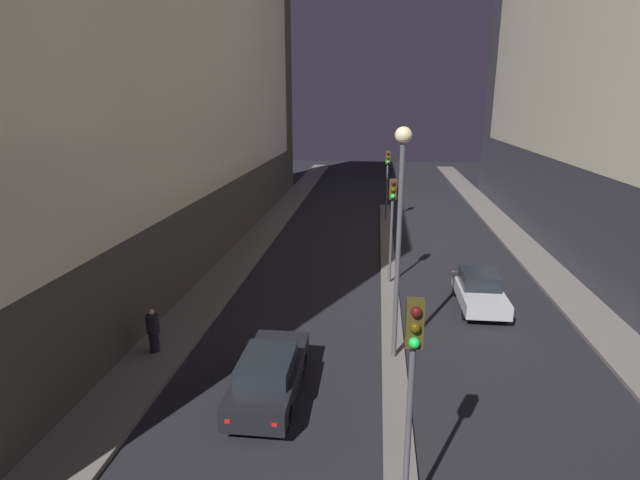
{
  "coord_description": "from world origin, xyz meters",
  "views": [
    {
      "loc": [
        -0.76,
        -5.42,
        8.39
      ],
      "look_at": [
        -3.92,
        22.41,
        0.5
      ],
      "focal_mm": 28.0,
      "sensor_mm": 36.0,
      "label": 1
    }
  ],
  "objects_px": {
    "traffic_light_mid": "(392,208)",
    "car_left_lane": "(269,374)",
    "traffic_light_far": "(387,170)",
    "pedestrian_on_left_sidewalk": "(153,330)",
    "car_right_lane": "(479,290)",
    "street_lamp": "(400,206)",
    "traffic_light_near": "(412,367)"
  },
  "relations": [
    {
      "from": "street_lamp",
      "to": "car_right_lane",
      "type": "bearing_deg",
      "value": 52.72
    },
    {
      "from": "car_left_lane",
      "to": "traffic_light_near",
      "type": "bearing_deg",
      "value": -49.39
    },
    {
      "from": "traffic_light_mid",
      "to": "street_lamp",
      "type": "height_order",
      "value": "street_lamp"
    },
    {
      "from": "traffic_light_mid",
      "to": "car_right_lane",
      "type": "height_order",
      "value": "traffic_light_mid"
    },
    {
      "from": "traffic_light_far",
      "to": "car_left_lane",
      "type": "bearing_deg",
      "value": -99.21
    },
    {
      "from": "traffic_light_mid",
      "to": "car_left_lane",
      "type": "distance_m",
      "value": 10.81
    },
    {
      "from": "traffic_light_near",
      "to": "traffic_light_mid",
      "type": "height_order",
      "value": "same"
    },
    {
      "from": "car_left_lane",
      "to": "street_lamp",
      "type": "bearing_deg",
      "value": 36.03
    },
    {
      "from": "traffic_light_near",
      "to": "pedestrian_on_left_sidewalk",
      "type": "bearing_deg",
      "value": 142.09
    },
    {
      "from": "car_right_lane",
      "to": "pedestrian_on_left_sidewalk",
      "type": "height_order",
      "value": "pedestrian_on_left_sidewalk"
    },
    {
      "from": "car_right_lane",
      "to": "car_left_lane",
      "type": "bearing_deg",
      "value": -134.42
    },
    {
      "from": "traffic_light_far",
      "to": "traffic_light_mid",
      "type": "bearing_deg",
      "value": -90.0
    },
    {
      "from": "traffic_light_far",
      "to": "pedestrian_on_left_sidewalk",
      "type": "relative_size",
      "value": 3.17
    },
    {
      "from": "traffic_light_near",
      "to": "traffic_light_mid",
      "type": "relative_size",
      "value": 1.0
    },
    {
      "from": "traffic_light_mid",
      "to": "street_lamp",
      "type": "xyz_separation_m",
      "value": [
        0.0,
        -7.08,
        1.58
      ]
    },
    {
      "from": "traffic_light_far",
      "to": "street_lamp",
      "type": "distance_m",
      "value": 19.98
    },
    {
      "from": "car_left_lane",
      "to": "traffic_light_mid",
      "type": "bearing_deg",
      "value": 69.39
    },
    {
      "from": "car_left_lane",
      "to": "car_right_lane",
      "type": "bearing_deg",
      "value": 45.58
    },
    {
      "from": "traffic_light_near",
      "to": "car_left_lane",
      "type": "bearing_deg",
      "value": 130.61
    },
    {
      "from": "traffic_light_far",
      "to": "pedestrian_on_left_sidewalk",
      "type": "height_order",
      "value": "traffic_light_far"
    },
    {
      "from": "traffic_light_far",
      "to": "street_lamp",
      "type": "height_order",
      "value": "street_lamp"
    },
    {
      "from": "traffic_light_far",
      "to": "street_lamp",
      "type": "bearing_deg",
      "value": -90.0
    },
    {
      "from": "traffic_light_far",
      "to": "car_right_lane",
      "type": "height_order",
      "value": "traffic_light_far"
    },
    {
      "from": "car_right_lane",
      "to": "traffic_light_near",
      "type": "bearing_deg",
      "value": -107.32
    },
    {
      "from": "street_lamp",
      "to": "pedestrian_on_left_sidewalk",
      "type": "xyz_separation_m",
      "value": [
        -8.07,
        -0.65,
        -4.31
      ]
    },
    {
      "from": "street_lamp",
      "to": "car_left_lane",
      "type": "bearing_deg",
      "value": -143.97
    },
    {
      "from": "traffic_light_mid",
      "to": "traffic_light_far",
      "type": "xyz_separation_m",
      "value": [
        0.0,
        12.85,
        0.0
      ]
    },
    {
      "from": "traffic_light_far",
      "to": "car_right_lane",
      "type": "distance_m",
      "value": 15.82
    },
    {
      "from": "pedestrian_on_left_sidewalk",
      "to": "traffic_light_mid",
      "type": "bearing_deg",
      "value": 43.76
    },
    {
      "from": "traffic_light_near",
      "to": "car_right_lane",
      "type": "relative_size",
      "value": 1.21
    },
    {
      "from": "traffic_light_mid",
      "to": "car_right_lane",
      "type": "bearing_deg",
      "value": -31.74
    },
    {
      "from": "street_lamp",
      "to": "car_right_lane",
      "type": "xyz_separation_m",
      "value": [
        3.66,
        4.81,
        -4.51
      ]
    }
  ]
}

